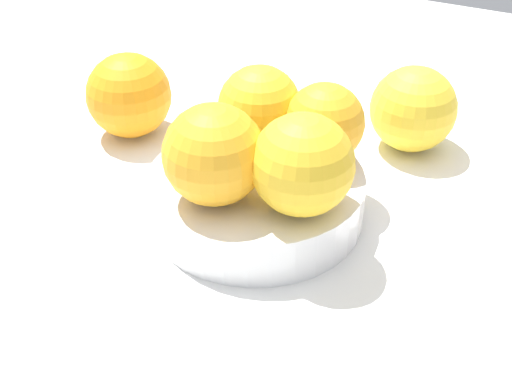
# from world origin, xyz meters

# --- Properties ---
(ground_plane) EXTENTS (1.10, 1.10, 0.02)m
(ground_plane) POSITION_xyz_m (0.00, 0.00, -0.01)
(ground_plane) COLOR white
(fruit_bowl) EXTENTS (0.17, 0.17, 0.04)m
(fruit_bowl) POSITION_xyz_m (0.00, 0.00, 0.02)
(fruit_bowl) COLOR white
(fruit_bowl) RESTS_ON ground_plane
(orange_in_bowl_0) EXTENTS (0.07, 0.07, 0.07)m
(orange_in_bowl_0) POSITION_xyz_m (0.01, 0.04, 0.07)
(orange_in_bowl_0) COLOR #F9A823
(orange_in_bowl_0) RESTS_ON fruit_bowl
(orange_in_bowl_1) EXTENTS (0.07, 0.07, 0.07)m
(orange_in_bowl_1) POSITION_xyz_m (0.02, -0.05, 0.07)
(orange_in_bowl_1) COLOR yellow
(orange_in_bowl_1) RESTS_ON fruit_bowl
(orange_in_bowl_2) EXTENTS (0.06, 0.06, 0.06)m
(orange_in_bowl_2) POSITION_xyz_m (-0.04, -0.05, 0.07)
(orange_in_bowl_2) COLOR #F9A823
(orange_in_bowl_2) RESTS_ON fruit_bowl
(orange_in_bowl_3) EXTENTS (0.07, 0.07, 0.07)m
(orange_in_bowl_3) POSITION_xyz_m (-0.05, 0.02, 0.07)
(orange_in_bowl_3) COLOR yellow
(orange_in_bowl_3) RESTS_ON fruit_bowl
(orange_loose_0) EXTENTS (0.08, 0.08, 0.08)m
(orange_loose_0) POSITION_xyz_m (0.16, -0.06, 0.04)
(orange_loose_0) COLOR orange
(orange_loose_0) RESTS_ON ground_plane
(orange_loose_1) EXTENTS (0.08, 0.08, 0.08)m
(orange_loose_1) POSITION_xyz_m (-0.08, -0.16, 0.04)
(orange_loose_1) COLOR yellow
(orange_loose_1) RESTS_ON ground_plane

